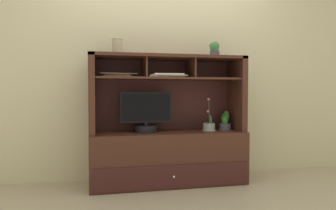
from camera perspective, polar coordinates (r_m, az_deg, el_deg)
name	(u,v)px	position (r m, az deg, el deg)	size (l,w,h in m)	color
floor_plane	(168,183)	(3.32, 0.00, -14.27)	(6.00, 6.00, 0.02)	tan
back_wall	(163,51)	(3.49, -0.99, 9.92)	(6.00, 0.02, 2.80)	beige
media_console	(168,144)	(3.23, -0.02, -7.22)	(1.58, 0.54, 1.31)	#422118
tv_monitor	(146,116)	(3.14, -4.08, -2.06)	(0.52, 0.23, 0.41)	black
potted_orchid	(209,126)	(3.31, 7.57, -3.94)	(0.14, 0.14, 0.35)	#8E9E94
potted_fern	(225,122)	(3.41, 10.48, -3.05)	(0.14, 0.14, 0.20)	#4B4752
magazine_stack_left	(117,75)	(3.14, -9.31, 5.44)	(0.39, 0.22, 0.04)	#4E7666
magazine_stack_centre	(167,76)	(3.12, -0.27, 5.45)	(0.39, 0.27, 0.04)	beige
potted_succulent	(214,49)	(3.38, 8.58, 10.10)	(0.12, 0.12, 0.17)	#48464D
ceramic_vase	(117,47)	(3.16, -9.34, 10.59)	(0.11, 0.11, 0.16)	tan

